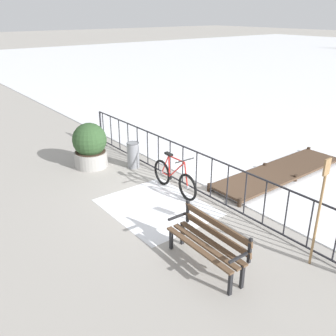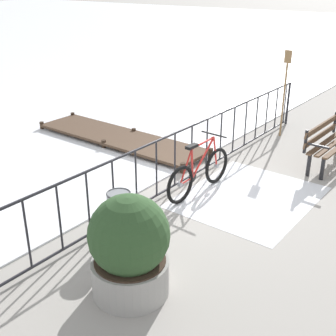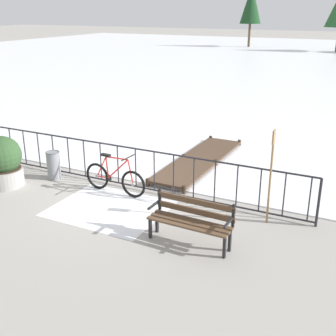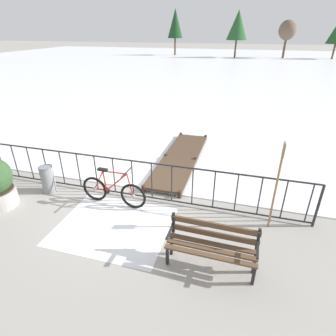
{
  "view_description": "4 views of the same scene",
  "coord_description": "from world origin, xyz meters",
  "views": [
    {
      "loc": [
        6.25,
        -5.53,
        4.1
      ],
      "look_at": [
        0.09,
        -0.73,
        0.78
      ],
      "focal_mm": 39.62,
      "sensor_mm": 36.0,
      "label": 1
    },
    {
      "loc": [
        -5.98,
        -4.23,
        3.51
      ],
      "look_at": [
        -0.5,
        -0.04,
        0.5
      ],
      "focal_mm": 47.65,
      "sensor_mm": 36.0,
      "label": 2
    },
    {
      "loc": [
        5.36,
        -8.39,
        4.2
      ],
      "look_at": [
        1.36,
        -0.47,
        0.9
      ],
      "focal_mm": 46.4,
      "sensor_mm": 36.0,
      "label": 3
    },
    {
      "loc": [
        2.75,
        -5.53,
        3.91
      ],
      "look_at": [
        1.12,
        0.21,
        0.87
      ],
      "focal_mm": 29.42,
      "sensor_mm": 36.0,
      "label": 4
    }
  ],
  "objects": [
    {
      "name": "park_bench",
      "position": [
        2.48,
        -1.71,
        0.51
      ],
      "size": [
        1.61,
        0.52,
        0.89
      ],
      "color": "brown",
      "rests_on": "ground"
    },
    {
      "name": "tree_east_mid",
      "position": [
        0.25,
        39.0,
        4.27
      ],
      "size": [
        2.9,
        2.9,
        6.21
      ],
      "color": "brown",
      "rests_on": "ground"
    },
    {
      "name": "frozen_pond",
      "position": [
        0.0,
        28.4,
        0.01
      ],
      "size": [
        80.0,
        56.0,
        0.03
      ],
      "primitive_type": "cube",
      "color": "white",
      "rests_on": "ground"
    },
    {
      "name": "tree_west_mid",
      "position": [
        -9.23,
        40.55,
        4.5
      ],
      "size": [
        2.29,
        2.29,
        6.57
      ],
      "color": "brown",
      "rests_on": "ground"
    },
    {
      "name": "trash_bin",
      "position": [
        -2.01,
        -0.33,
        0.37
      ],
      "size": [
        0.35,
        0.35,
        0.73
      ],
      "color": "gray",
      "rests_on": "ground"
    },
    {
      "name": "oar_upright",
      "position": [
        3.56,
        -0.27,
        1.14
      ],
      "size": [
        0.04,
        0.16,
        1.98
      ],
      "color": "#937047",
      "rests_on": "ground"
    },
    {
      "name": "railing_fence",
      "position": [
        0.0,
        0.0,
        0.56
      ],
      "size": [
        9.06,
        0.06,
        1.07
      ],
      "color": "#232328",
      "rests_on": "ground"
    },
    {
      "name": "wooden_dock",
      "position": [
        0.9,
        2.43,
        0.12
      ],
      "size": [
        1.1,
        4.35,
        0.2
      ],
      "color": "#4C3828",
      "rests_on": "ground"
    },
    {
      "name": "ground_plane",
      "position": [
        0.0,
        0.0,
        0.0
      ],
      "size": [
        160.0,
        160.0,
        0.0
      ],
      "primitive_type": "plane",
      "color": "#9E9991"
    },
    {
      "name": "tree_centre",
      "position": [
        7.01,
        40.09,
        3.61
      ],
      "size": [
        2.35,
        2.35,
        4.95
      ],
      "color": "brown",
      "rests_on": "ground"
    },
    {
      "name": "snow_patch",
      "position": [
        0.27,
        -1.2,
        0.0
      ],
      "size": [
        2.43,
        2.02,
        0.01
      ],
      "primitive_type": "cube",
      "color": "white",
      "rests_on": "ground"
    },
    {
      "name": "bicycle_near_railing",
      "position": [
        -0.09,
        -0.4,
        0.37
      ],
      "size": [
        1.71,
        0.52,
        0.97
      ],
      "color": "black",
      "rests_on": "ground"
    }
  ]
}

